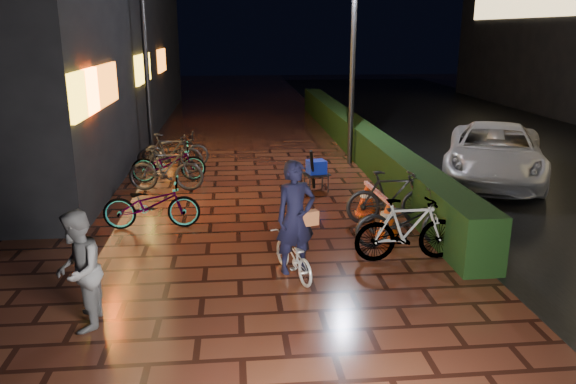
{
  "coord_description": "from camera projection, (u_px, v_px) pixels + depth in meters",
  "views": [
    {
      "loc": [
        -0.58,
        -9.79,
        3.78
      ],
      "look_at": [
        0.31,
        -0.55,
        1.1
      ],
      "focal_mm": 35.0,
      "sensor_mm": 36.0,
      "label": 1
    }
  ],
  "objects": [
    {
      "name": "ground",
      "position": [
        268.0,
        241.0,
        10.47
      ],
      "size": [
        80.0,
        80.0,
        0.0
      ],
      "primitive_type": "plane",
      "color": "#381911",
      "rests_on": "ground"
    },
    {
      "name": "parked_bikes_hedge",
      "position": [
        401.0,
        215.0,
        10.28
      ],
      "size": [
        2.08,
        2.45,
        1.1
      ],
      "color": "black",
      "rests_on": "ground"
    },
    {
      "name": "lamp_post_hedge",
      "position": [
        353.0,
        55.0,
        15.79
      ],
      "size": [
        0.53,
        0.28,
        5.64
      ],
      "color": "black",
      "rests_on": "ground"
    },
    {
      "name": "asphalt_road",
      "position": [
        570.0,
        167.0,
        16.08
      ],
      "size": [
        11.0,
        60.0,
        0.01
      ],
      "primitive_type": "cube",
      "color": "black",
      "rests_on": "ground"
    },
    {
      "name": "hedge",
      "position": [
        354.0,
        135.0,
        18.29
      ],
      "size": [
        0.7,
        20.0,
        1.0
      ],
      "primitive_type": "cube",
      "color": "black",
      "rests_on": "ground"
    },
    {
      "name": "van",
      "position": [
        495.0,
        152.0,
        14.59
      ],
      "size": [
        4.31,
        5.67,
        1.43
      ],
      "primitive_type": "imported",
      "rotation": [
        0.0,
        0.0,
        -0.43
      ],
      "color": "silver",
      "rests_on": "ground"
    },
    {
      "name": "traffic_barrier",
      "position": [
        376.0,
        208.0,
        11.25
      ],
      "size": [
        0.55,
        1.78,
        0.72
      ],
      "color": "#E6470C",
      "rests_on": "ground"
    },
    {
      "name": "lamp_post_sf",
      "position": [
        145.0,
        51.0,
        16.42
      ],
      "size": [
        0.54,
        0.3,
        5.79
      ],
      "color": "black",
      "rests_on": "ground"
    },
    {
      "name": "cyclist",
      "position": [
        294.0,
        235.0,
        8.75
      ],
      "size": [
        0.85,
        1.41,
        1.91
      ],
      "color": "silver",
      "rests_on": "ground"
    },
    {
      "name": "bystander_person",
      "position": [
        78.0,
        271.0,
        7.21
      ],
      "size": [
        0.66,
        0.82,
        1.61
      ],
      "primitive_type": "imported",
      "rotation": [
        0.0,
        0.0,
        -1.5
      ],
      "color": "slate",
      "rests_on": "ground"
    },
    {
      "name": "parked_bikes_storefront",
      "position": [
        167.0,
        166.0,
        14.06
      ],
      "size": [
        1.99,
        5.92,
        1.1
      ],
      "color": "black",
      "rests_on": "ground"
    },
    {
      "name": "cart_assembly",
      "position": [
        316.0,
        169.0,
        13.53
      ],
      "size": [
        0.68,
        0.71,
        1.1
      ],
      "color": "black",
      "rests_on": "ground"
    }
  ]
}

